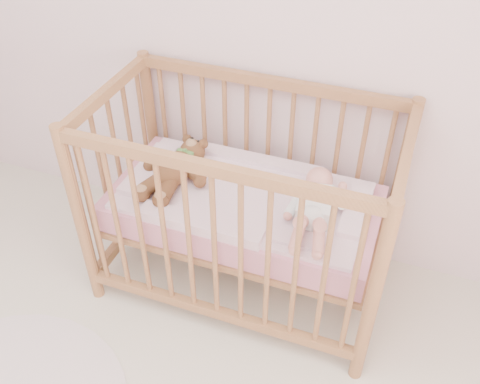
% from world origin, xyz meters
% --- Properties ---
extents(crib, '(1.36, 0.76, 1.00)m').
position_xyz_m(crib, '(0.20, 1.60, 0.50)').
color(crib, '#B4824C').
rests_on(crib, floor).
extents(mattress, '(1.22, 0.62, 0.13)m').
position_xyz_m(mattress, '(0.20, 1.60, 0.49)').
color(mattress, pink).
rests_on(mattress, crib).
extents(blanket, '(1.10, 0.58, 0.06)m').
position_xyz_m(blanket, '(0.20, 1.60, 0.56)').
color(blanket, '#E49DB9').
rests_on(blanket, mattress).
extents(baby, '(0.33, 0.57, 0.13)m').
position_xyz_m(baby, '(0.53, 1.58, 0.64)').
color(baby, white).
rests_on(baby, blanket).
extents(teddy_bear, '(0.39, 0.52, 0.14)m').
position_xyz_m(teddy_bear, '(-0.13, 1.58, 0.65)').
color(teddy_bear, brown).
rests_on(teddy_bear, blanket).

